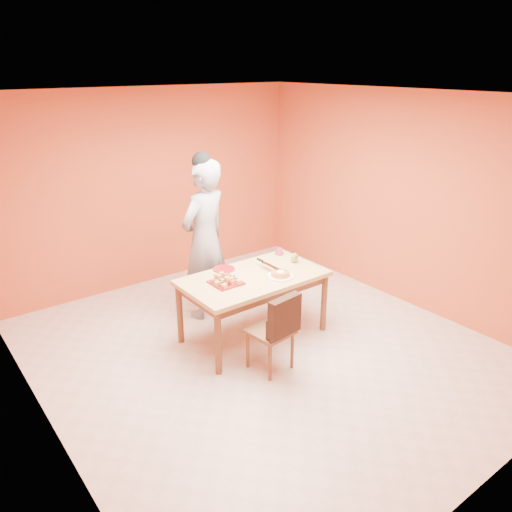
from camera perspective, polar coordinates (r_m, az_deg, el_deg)
floor at (r=5.64m, az=0.87°, el=-10.64°), size 5.00×5.00×0.00m
ceiling at (r=4.80m, az=1.06°, el=17.89°), size 5.00×5.00×0.00m
wall_back at (r=7.12m, az=-11.73°, el=7.57°), size 4.50×0.00×4.50m
wall_left at (r=4.16m, az=-24.24°, el=-3.86°), size 0.00×5.00×5.00m
wall_right at (r=6.64m, az=16.47°, el=6.16°), size 0.00×5.00×5.00m
dining_table at (r=5.60m, az=-0.30°, el=-3.16°), size 1.60×0.90×0.76m
dining_chair at (r=5.10m, az=1.77°, el=-8.43°), size 0.45×0.51×0.88m
pastry_pile at (r=5.36m, az=-3.48°, el=-2.52°), size 0.28×0.28×0.09m
person at (r=6.05m, az=-5.89°, el=1.83°), size 0.83×0.67×1.96m
pastry_platter at (r=5.38m, az=-3.46°, el=-3.05°), size 0.31×0.31×0.02m
red_dinner_plate at (r=5.74m, az=-3.68°, el=-1.49°), size 0.28×0.28×0.01m
white_cake_plate at (r=5.55m, az=2.80°, el=-2.31°), size 0.35×0.35×0.01m
sponge_cake at (r=5.54m, az=2.80°, el=-2.03°), size 0.23×0.23×0.05m
cake_server at (r=5.66m, az=1.71°, el=-1.15°), size 0.06×0.29×0.01m
egg_ornament at (r=5.92m, az=4.41°, el=-0.21°), size 0.11×0.10×0.12m
magenta_glass at (r=6.14m, az=2.72°, el=0.49°), size 0.08×0.08×0.09m
checker_tin at (r=6.19m, az=2.67°, el=0.35°), size 0.12×0.12×0.03m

